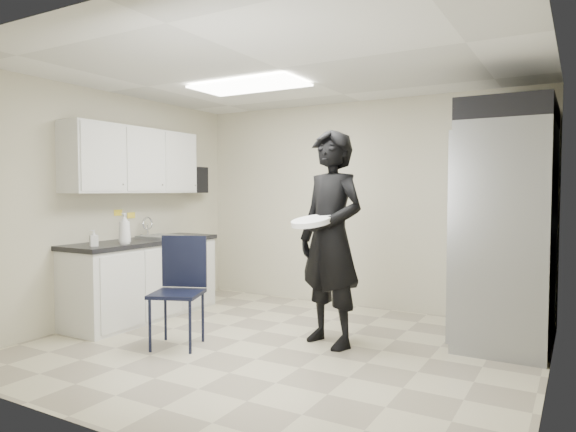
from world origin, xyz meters
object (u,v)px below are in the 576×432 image
Objects in this scene: commercial_fridge at (508,235)px; folding_chair at (177,294)px; lower_counter at (144,281)px; man_tuxedo at (331,238)px.

folding_chair is (-2.68, -1.73, -0.55)m from commercial_fridge.
folding_chair is at bearing -30.82° from lower_counter.
man_tuxedo is at bearing 10.68° from folding_chair.
man_tuxedo reaches higher than lower_counter.
lower_counter is at bearing 127.23° from folding_chair.
commercial_fridge is 1.73m from man_tuxedo.
commercial_fridge is at bearing 10.97° from folding_chair.
folding_chair reaches higher than lower_counter.
commercial_fridge reaches higher than folding_chair.
man_tuxedo is (1.23, 0.79, 0.52)m from folding_chair.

